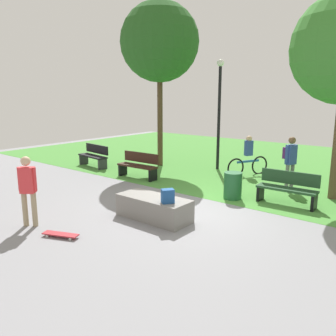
# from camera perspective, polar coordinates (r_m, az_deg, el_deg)

# --- Properties ---
(ground_plane) EXTENTS (28.00, 28.00, 0.00)m
(ground_plane) POSITION_cam_1_polar(r_m,az_deg,el_deg) (9.21, 4.22, -6.93)
(ground_plane) COLOR gray
(grass_lawn) EXTENTS (26.60, 12.96, 0.01)m
(grass_lawn) POSITION_cam_1_polar(r_m,az_deg,el_deg) (15.79, 20.00, 0.41)
(grass_lawn) COLOR #478C38
(grass_lawn) RESTS_ON ground_plane
(concrete_ledge) EXTENTS (1.87, 0.78, 0.55)m
(concrete_ledge) POSITION_cam_1_polar(r_m,az_deg,el_deg) (8.53, -2.34, -6.55)
(concrete_ledge) COLOR gray
(concrete_ledge) RESTS_ON ground_plane
(backpack_on_ledge) EXTENTS (0.33, 0.34, 0.32)m
(backpack_on_ledge) POSITION_cam_1_polar(r_m,az_deg,el_deg) (7.97, -0.05, -4.62)
(backpack_on_ledge) COLOR #1E4C8C
(backpack_on_ledge) RESTS_ON concrete_ledge
(skater_performing_trick) EXTENTS (0.38, 0.35, 1.63)m
(skater_performing_trick) POSITION_cam_1_polar(r_m,az_deg,el_deg) (8.48, -22.01, -2.78)
(skater_performing_trick) COLOR tan
(skater_performing_trick) RESTS_ON ground_plane
(skateboard_by_ledge) EXTENTS (0.82, 0.49, 0.08)m
(skateboard_by_ledge) POSITION_cam_1_polar(r_m,az_deg,el_deg) (7.87, -17.21, -10.34)
(skateboard_by_ledge) COLOR #A5262D
(skateboard_by_ledge) RESTS_ON ground_plane
(park_bench_near_lamppost) EXTENTS (1.61, 0.51, 0.91)m
(park_bench_near_lamppost) POSITION_cam_1_polar(r_m,az_deg,el_deg) (12.63, -4.86, 0.54)
(park_bench_near_lamppost) COLOR #331E14
(park_bench_near_lamppost) RESTS_ON ground_plane
(park_bench_by_oak) EXTENTS (1.62, 0.53, 0.91)m
(park_bench_by_oak) POSITION_cam_1_polar(r_m,az_deg,el_deg) (10.09, 19.01, -3.04)
(park_bench_by_oak) COLOR #1E4223
(park_bench_by_oak) RESTS_ON ground_plane
(park_bench_center_lawn) EXTENTS (1.65, 0.68, 0.91)m
(park_bench_center_lawn) POSITION_cam_1_polar(r_m,az_deg,el_deg) (14.87, -12.03, 2.06)
(park_bench_center_lawn) COLOR black
(park_bench_center_lawn) RESTS_ON ground_plane
(tree_broad_elm) EXTENTS (3.16, 3.16, 6.60)m
(tree_broad_elm) POSITION_cam_1_polar(r_m,az_deg,el_deg) (14.72, -1.38, 19.90)
(tree_broad_elm) COLOR #4C3823
(tree_broad_elm) RESTS_ON grass_lawn
(lamp_post) EXTENTS (0.28, 0.28, 4.30)m
(lamp_post) POSITION_cam_1_polar(r_m,az_deg,el_deg) (13.98, 8.41, 10.33)
(lamp_post) COLOR black
(lamp_post) RESTS_ON ground_plane
(trash_bin) EXTENTS (0.52, 0.52, 0.78)m
(trash_bin) POSITION_cam_1_polar(r_m,az_deg,el_deg) (10.25, 10.57, -2.86)
(trash_bin) COLOR #1E592D
(trash_bin) RESTS_ON ground_plane
(pedestrian_with_backpack) EXTENTS (0.42, 0.41, 1.69)m
(pedestrian_with_backpack) POSITION_cam_1_polar(r_m,az_deg,el_deg) (11.59, 19.40, 1.54)
(pedestrian_with_backpack) COLOR slate
(pedestrian_with_backpack) RESTS_ON ground_plane
(cyclist_on_bicycle) EXTENTS (0.86, 1.66, 1.52)m
(cyclist_on_bicycle) POSITION_cam_1_polar(r_m,az_deg,el_deg) (13.29, 13.01, 1.51)
(cyclist_on_bicycle) COLOR black
(cyclist_on_bicycle) RESTS_ON ground_plane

